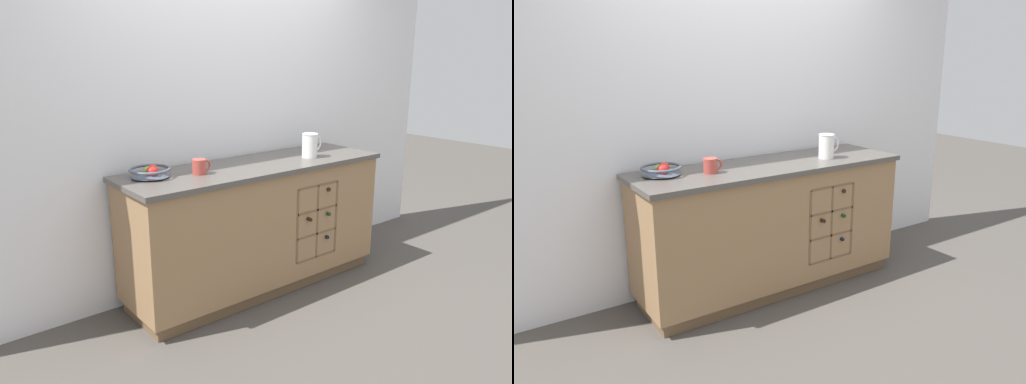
% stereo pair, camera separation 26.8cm
% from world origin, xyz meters
% --- Properties ---
extents(ground_plane, '(14.00, 14.00, 0.00)m').
position_xyz_m(ground_plane, '(0.00, 0.00, 0.00)').
color(ground_plane, '#4C4742').
extents(back_wall, '(4.40, 0.06, 2.55)m').
position_xyz_m(back_wall, '(0.00, 0.35, 1.27)').
color(back_wall, white).
rests_on(back_wall, ground_plane).
extents(kitchen_island, '(1.99, 0.61, 0.94)m').
position_xyz_m(kitchen_island, '(0.00, -0.00, 0.48)').
color(kitchen_island, brown).
rests_on(kitchen_island, ground_plane).
extents(fruit_bowl, '(0.26, 0.26, 0.08)m').
position_xyz_m(fruit_bowl, '(-0.77, 0.10, 0.98)').
color(fruit_bowl, '#4C5666').
rests_on(fruit_bowl, kitchen_island).
extents(white_pitcher, '(0.18, 0.12, 0.18)m').
position_xyz_m(white_pitcher, '(0.46, -0.07, 1.03)').
color(white_pitcher, white).
rests_on(white_pitcher, kitchen_island).
extents(ceramic_mug, '(0.13, 0.09, 0.10)m').
position_xyz_m(ceramic_mug, '(-0.47, -0.01, 0.98)').
color(ceramic_mug, '#B7473D').
rests_on(ceramic_mug, kitchen_island).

